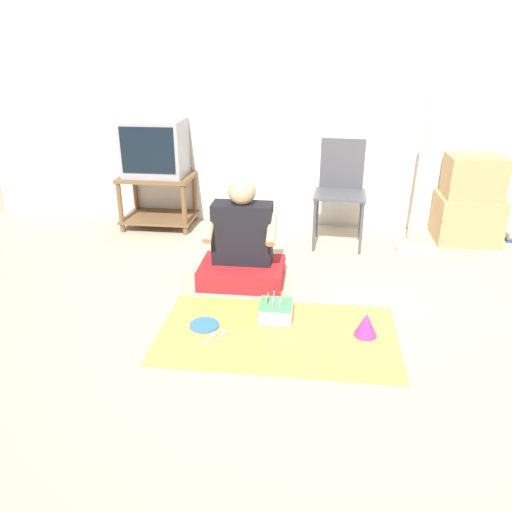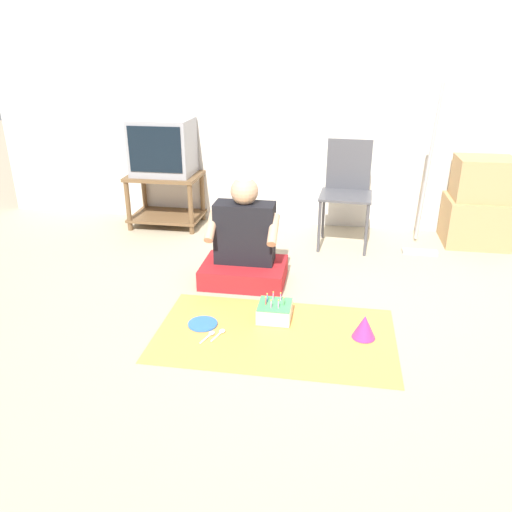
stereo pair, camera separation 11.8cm
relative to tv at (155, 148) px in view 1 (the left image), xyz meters
name	(u,v)px [view 1 (the left image)]	position (x,y,z in m)	size (l,w,h in m)	color
ground_plane	(320,335)	(1.50, -1.76, -0.73)	(16.00, 16.00, 0.00)	tan
wall_back	(328,83)	(1.50, 0.25, 0.54)	(6.40, 0.06, 2.55)	silver
tv_stand	(158,196)	(0.00, -0.01, -0.44)	(0.65, 0.46, 0.49)	brown
tv	(155,148)	(0.00, 0.00, 0.00)	(0.53, 0.41, 0.49)	#99999E
folding_chair	(341,185)	(1.64, -0.21, -0.23)	(0.44, 0.41, 0.87)	#4C4C51
cardboard_box_stack	(469,202)	(2.74, -0.03, -0.39)	(0.52, 0.45, 0.74)	tan
dust_mop	(418,202)	(2.26, -0.28, -0.33)	(0.28, 0.34, 1.33)	#B2ADA3
person_seated	(242,247)	(0.94, -1.08, -0.47)	(0.59, 0.43, 0.83)	red
party_cloth	(277,334)	(1.25, -1.78, -0.73)	(1.40, 0.82, 0.01)	#EFA84C
birthday_cake	(276,311)	(1.23, -1.61, -0.67)	(0.20, 0.20, 0.16)	#F4E0C6
party_hat_blue	(366,324)	(1.77, -1.73, -0.66)	(0.14, 0.14, 0.14)	#CC338C
paper_plate	(204,325)	(0.81, -1.75, -0.72)	(0.18, 0.18, 0.01)	blue
plastic_spoon_near	(223,333)	(0.94, -1.83, -0.72)	(0.06, 0.14, 0.01)	white
plastic_spoon_far	(213,335)	(0.88, -1.86, -0.72)	(0.06, 0.14, 0.01)	white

